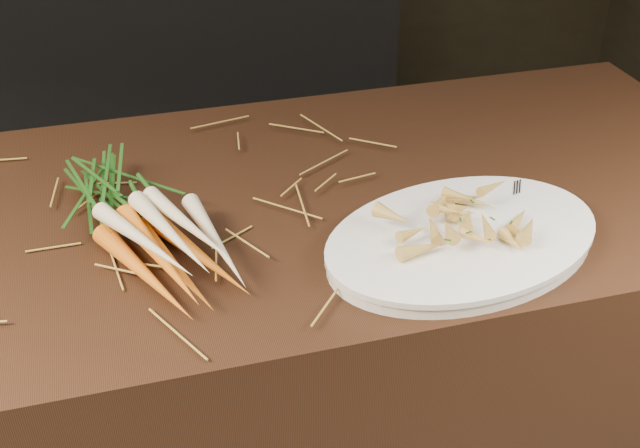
% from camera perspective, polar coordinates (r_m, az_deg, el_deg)
% --- Properties ---
extents(back_counter, '(1.82, 0.62, 0.84)m').
position_cam_1_polar(back_counter, '(3.13, -12.50, 11.58)').
color(back_counter, black).
rests_on(back_counter, ground).
extents(straw_bedding, '(1.40, 0.60, 0.02)m').
position_cam_1_polar(straw_bedding, '(1.23, -21.54, -0.54)').
color(straw_bedding, olive).
rests_on(straw_bedding, main_counter).
extents(root_veg_bunch, '(0.28, 0.45, 0.08)m').
position_cam_1_polar(root_veg_bunch, '(1.17, -13.34, 1.18)').
color(root_veg_bunch, orange).
rests_on(root_veg_bunch, main_counter).
extents(serving_platter, '(0.46, 0.36, 0.02)m').
position_cam_1_polar(serving_platter, '(1.14, 10.08, -1.27)').
color(serving_platter, white).
rests_on(serving_platter, main_counter).
extents(roasted_veg_heap, '(0.23, 0.19, 0.05)m').
position_cam_1_polar(roasted_veg_heap, '(1.12, 10.24, 0.14)').
color(roasted_veg_heap, '#AA7A33').
rests_on(roasted_veg_heap, serving_platter).
extents(serving_fork, '(0.09, 0.14, 0.00)m').
position_cam_1_polar(serving_fork, '(1.20, 16.16, 0.71)').
color(serving_fork, silver).
rests_on(serving_fork, serving_platter).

